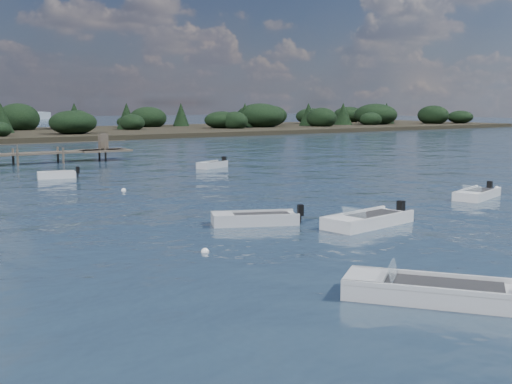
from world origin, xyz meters
TOP-DOWN VIEW (x-y plane):
  - ground at (0.00, 60.00)m, footprint 400.00×400.00m
  - dinghy_mid_white_b at (13.30, 10.04)m, footprint 4.56×2.76m
  - dinghy_near_olive at (-5.17, -2.13)m, footprint 4.46×5.07m
  - dinghy_mid_white_a at (1.52, 7.36)m, footprint 5.34×2.52m
  - tender_far_grey_b at (9.18, 35.05)m, footprint 3.50×2.28m
  - dinghy_mid_grey at (-2.72, 10.71)m, footprint 4.43×3.12m
  - tender_far_white at (-4.80, 34.98)m, footprint 3.21×1.68m
  - buoy_c at (-7.60, 6.96)m, footprint 0.32×0.32m
  - buoy_d at (18.31, 12.19)m, footprint 0.32×0.32m
  - buoy_e at (-3.25, 25.51)m, footprint 0.32×0.32m
  - far_headland at (25.00, 100.00)m, footprint 190.00×40.00m

SIDE VIEW (x-z plane):
  - ground at x=0.00m, z-range 0.00..0.00m
  - buoy_c at x=-7.60m, z-range -0.16..0.16m
  - buoy_d at x=18.31m, z-range -0.16..0.16m
  - buoy_e at x=-3.25m, z-range -0.16..0.16m
  - dinghy_mid_white_b at x=13.30m, z-range -0.41..0.70m
  - tender_far_white at x=-4.80m, z-range -0.39..0.69m
  - dinghy_mid_grey at x=-2.72m, z-range -0.41..0.72m
  - dinghy_mid_white_a at x=1.52m, z-range -0.45..0.77m
  - tender_far_grey_b at x=9.18m, z-range -0.42..0.76m
  - dinghy_near_olive at x=-5.17m, z-range -0.48..0.82m
  - far_headland at x=25.00m, z-range -0.94..4.86m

